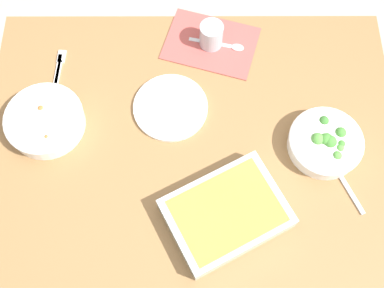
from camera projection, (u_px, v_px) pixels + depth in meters
name	position (u px, v px, depth m)	size (l,w,h in m)	color
ground_plane	(192.00, 210.00, 2.02)	(6.00, 6.00, 0.00)	#B2A899
dining_table	(192.00, 155.00, 1.42)	(1.20, 0.90, 0.74)	olive
placemat	(211.00, 43.00, 1.47)	(0.28, 0.20, 0.00)	#B24C47
stew_bowl	(45.00, 121.00, 1.33)	(0.23, 0.23, 0.06)	white
broccoli_bowl	(326.00, 143.00, 1.31)	(0.21, 0.21, 0.07)	white
baking_dish	(227.00, 213.00, 1.22)	(0.37, 0.33, 0.06)	silver
drink_cup	(212.00, 36.00, 1.43)	(0.07, 0.07, 0.08)	#B2BCC6
side_plate	(171.00, 107.00, 1.38)	(0.22, 0.22, 0.01)	white
spoon_by_stew	(55.00, 86.00, 1.41)	(0.03, 0.18, 0.01)	silver
spoon_by_broccoli	(342.00, 178.00, 1.29)	(0.09, 0.17, 0.01)	silver
spoon_spare	(225.00, 45.00, 1.46)	(0.18, 0.06, 0.01)	silver
fork_on_table	(59.00, 71.00, 1.43)	(0.03, 0.18, 0.01)	silver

